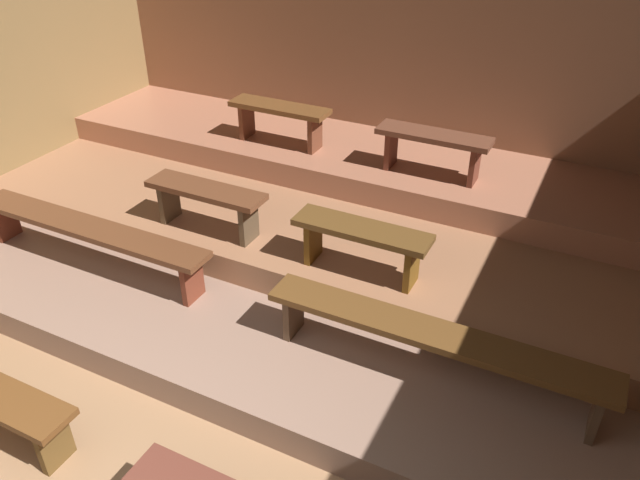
# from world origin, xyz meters

# --- Properties ---
(ground) EXTENTS (7.19, 5.78, 0.08)m
(ground) POSITION_xyz_m (0.00, 2.49, -0.04)
(ground) COLOR #9A714E
(wall_back) EXTENTS (7.19, 0.06, 2.53)m
(wall_back) POSITION_xyz_m (0.00, 5.01, 1.27)
(wall_back) COLOR brown
(wall_back) RESTS_ON ground
(platform_lower) EXTENTS (6.39, 3.68, 0.24)m
(platform_lower) POSITION_xyz_m (0.00, 3.15, 0.12)
(platform_lower) COLOR #8E6C5A
(platform_lower) RESTS_ON ground
(platform_middle) EXTENTS (6.39, 2.56, 0.24)m
(platform_middle) POSITION_xyz_m (0.00, 3.71, 0.37)
(platform_middle) COLOR #9A6647
(platform_middle) RESTS_ON platform_lower
(platform_upper) EXTENTS (6.39, 1.27, 0.24)m
(platform_upper) POSITION_xyz_m (0.00, 4.35, 0.61)
(platform_upper) COLOR #A3664B
(platform_upper) RESTS_ON platform_middle
(bench_lower_left) EXTENTS (2.31, 0.29, 0.40)m
(bench_lower_left) POSITION_xyz_m (-1.49, 2.13, 0.58)
(bench_lower_left) COLOR brown
(bench_lower_left) RESTS_ON platform_lower
(bench_lower_right) EXTENTS (2.31, 0.29, 0.40)m
(bench_lower_right) POSITION_xyz_m (1.49, 2.13, 0.58)
(bench_lower_right) COLOR brown
(bench_lower_right) RESTS_ON platform_lower
(bench_middle_left) EXTENTS (1.06, 0.29, 0.40)m
(bench_middle_left) POSITION_xyz_m (-0.71, 2.74, 0.80)
(bench_middle_left) COLOR brown
(bench_middle_left) RESTS_ON platform_middle
(bench_middle_right) EXTENTS (1.06, 0.29, 0.40)m
(bench_middle_right) POSITION_xyz_m (0.71, 2.74, 0.80)
(bench_middle_right) COLOR brown
(bench_middle_right) RESTS_ON platform_middle
(bench_upper_left) EXTENTS (1.03, 0.29, 0.40)m
(bench_upper_left) POSITION_xyz_m (-0.79, 4.13, 1.04)
(bench_upper_left) COLOR brown
(bench_upper_left) RESTS_ON platform_upper
(bench_upper_right) EXTENTS (1.03, 0.29, 0.40)m
(bench_upper_right) POSITION_xyz_m (0.79, 4.13, 1.04)
(bench_upper_right) COLOR brown
(bench_upper_right) RESTS_ON platform_upper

